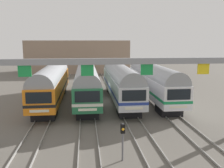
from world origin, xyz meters
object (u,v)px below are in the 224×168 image
Objects in this scene: commuter_train_orange at (52,82)px; commuter_train_silver at (120,80)px; catenary_gantry at (117,77)px; commuter_train_green at (87,81)px; commuter_train_white at (153,80)px; yard_signal_mast at (123,135)px.

commuter_train_orange is 8.64m from commuter_train_silver.
commuter_train_orange is at bearing 115.64° from catenary_gantry.
commuter_train_green is at bearing 0.00° from commuter_train_orange.
commuter_train_white is (12.96, 0.00, 0.00)m from commuter_train_orange.
yard_signal_mast is at bearing -111.81° from commuter_train_white.
catenary_gantry is (-2.16, -13.49, 2.45)m from commuter_train_silver.
commuter_train_green is 7.15× the size of yard_signal_mast.
commuter_train_orange is 1.00× the size of commuter_train_silver.
commuter_train_silver is 4.32m from commuter_train_white.
commuter_train_silver is (4.32, 0.00, 0.00)m from commuter_train_green.
commuter_train_orange is 1.00× the size of commuter_train_white.
commuter_train_white is 0.99× the size of catenary_gantry.
commuter_train_orange is 4.32m from commuter_train_green.
commuter_train_silver is 7.15× the size of yard_signal_mast.
commuter_train_silver is at bearing 180.00° from commuter_train_white.
catenary_gantry is at bearing -99.09° from commuter_train_silver.
commuter_train_white reaches higher than yard_signal_mast.
commuter_train_white is (4.32, 0.00, 0.00)m from commuter_train_silver.
commuter_train_silver is at bearing 0.00° from commuter_train_green.
yard_signal_mast is (6.48, -16.19, -0.91)m from commuter_train_orange.
catenary_gantry is at bearing -115.64° from commuter_train_white.
commuter_train_green is at bearing 97.60° from yard_signal_mast.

